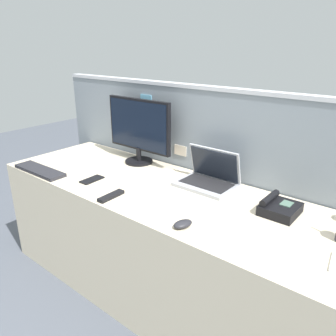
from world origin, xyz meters
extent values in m
plane|color=#4C515B|center=(0.00, 0.00, 0.00)|extent=(10.00, 10.00, 0.00)
cube|color=beige|center=(0.00, 0.00, 0.37)|extent=(2.29, 0.74, 0.74)
cube|color=gray|center=(0.00, 0.41, 0.64)|extent=(2.63, 0.06, 1.28)
cube|color=#B7BAC1|center=(0.00, 0.41, 1.30)|extent=(2.63, 0.07, 0.02)
cube|color=pink|center=(0.08, 0.38, 0.85)|extent=(0.07, 0.01, 0.09)
cube|color=#66ADD1|center=(-0.47, 0.38, 1.17)|extent=(0.10, 0.01, 0.08)
cube|color=beige|center=(-0.16, 0.38, 0.86)|extent=(0.10, 0.01, 0.07)
cylinder|color=black|center=(-0.44, 0.26, 0.75)|extent=(0.20, 0.20, 0.02)
cylinder|color=black|center=(-0.44, 0.26, 0.81)|extent=(0.04, 0.04, 0.09)
cube|color=black|center=(-0.44, 0.27, 1.02)|extent=(0.55, 0.03, 0.36)
cube|color=black|center=(-0.44, 0.25, 1.02)|extent=(0.52, 0.01, 0.33)
cube|color=#9EA0A8|center=(0.17, 0.19, 0.75)|extent=(0.34, 0.24, 0.02)
cube|color=black|center=(0.17, 0.20, 0.77)|extent=(0.30, 0.17, 0.00)
cube|color=#9EA0A8|center=(0.17, 0.29, 0.87)|extent=(0.34, 0.07, 0.21)
cube|color=black|center=(0.17, 0.28, 0.86)|extent=(0.31, 0.05, 0.19)
cube|color=black|center=(0.65, 0.15, 0.77)|extent=(0.17, 0.19, 0.05)
cube|color=#4C6B5B|center=(0.67, 0.17, 0.80)|extent=(0.05, 0.07, 0.01)
cylinder|color=black|center=(0.59, 0.15, 0.81)|extent=(0.04, 0.17, 0.04)
cube|color=#232328|center=(-0.82, -0.30, 0.76)|extent=(0.43, 0.13, 0.02)
ellipsoid|color=#232328|center=(0.35, -0.27, 0.76)|extent=(0.08, 0.11, 0.03)
cube|color=black|center=(-0.43, -0.18, 0.75)|extent=(0.08, 0.15, 0.01)
cube|color=black|center=(-0.15, -0.27, 0.75)|extent=(0.05, 0.17, 0.02)
camera|label=1|loc=(1.17, -1.38, 1.56)|focal=35.90mm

